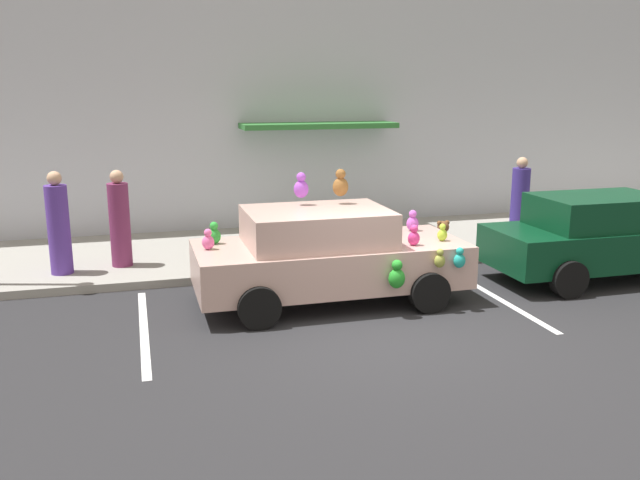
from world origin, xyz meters
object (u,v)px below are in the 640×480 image
object	(u,v)px
pedestrian_by_lamp	(520,200)
parked_sedan_behind	(604,236)
pedestrian_walking_past	(59,227)
pedestrian_near_shopfront	(120,222)
teddy_bear_on_sidewalk	(443,237)
plush_covered_car	(327,254)

from	to	relation	value
pedestrian_by_lamp	parked_sedan_behind	bearing A→B (deg)	-92.59
parked_sedan_behind	pedestrian_walking_past	distance (m)	9.81
pedestrian_by_lamp	pedestrian_near_shopfront	bearing A→B (deg)	-177.89
pedestrian_near_shopfront	pedestrian_walking_past	world-z (taller)	pedestrian_walking_past
pedestrian_walking_past	pedestrian_by_lamp	world-z (taller)	pedestrian_walking_past
teddy_bear_on_sidewalk	pedestrian_walking_past	bearing A→B (deg)	176.79
pedestrian_near_shopfront	parked_sedan_behind	bearing A→B (deg)	-17.81
pedestrian_walking_past	plush_covered_car	bearing A→B (deg)	-29.47
plush_covered_car	pedestrian_walking_past	size ratio (longest dim) A/B	2.34
parked_sedan_behind	plush_covered_car	bearing A→B (deg)	179.50
pedestrian_near_shopfront	pedestrian_walking_past	xyz separation A→B (m)	(-1.04, -0.26, 0.02)
teddy_bear_on_sidewalk	pedestrian_near_shopfront	size ratio (longest dim) A/B	0.36
teddy_bear_on_sidewalk	pedestrian_by_lamp	distance (m)	2.59
parked_sedan_behind	pedestrian_near_shopfront	world-z (taller)	pedestrian_near_shopfront
plush_covered_car	pedestrian_walking_past	xyz separation A→B (m)	(-4.27, 2.41, 0.20)
teddy_bear_on_sidewalk	pedestrian_walking_past	xyz separation A→B (m)	(-7.29, 0.41, 0.55)
plush_covered_car	pedestrian_near_shopfront	bearing A→B (deg)	140.44
pedestrian_by_lamp	plush_covered_car	bearing A→B (deg)	-150.88
parked_sedan_behind	pedestrian_walking_past	xyz separation A→B (m)	(-9.49, 2.46, 0.22)
parked_sedan_behind	teddy_bear_on_sidewalk	xyz separation A→B (m)	(-2.20, 2.05, -0.34)
plush_covered_car	pedestrian_by_lamp	distance (m)	6.14
parked_sedan_behind	teddy_bear_on_sidewalk	size ratio (longest dim) A/B	6.65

